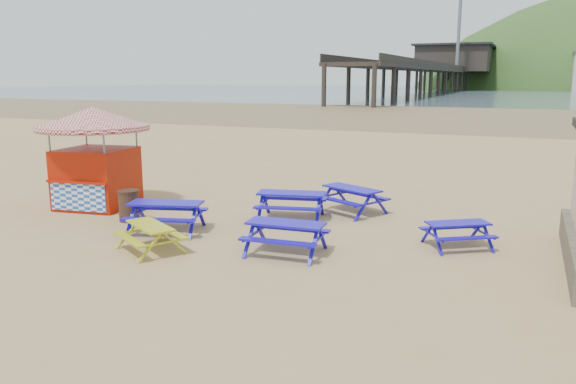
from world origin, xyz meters
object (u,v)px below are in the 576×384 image
at_px(ice_cream_kiosk, 95,144).
at_px(picnic_table_blue_a, 291,206).
at_px(picnic_table_yellow, 151,238).
at_px(litter_bin, 129,205).
at_px(picnic_table_blue_b, 351,200).

bearing_deg(ice_cream_kiosk, picnic_table_blue_a, -0.42).
bearing_deg(picnic_table_yellow, litter_bin, 168.40).
bearing_deg(litter_bin, picnic_table_yellow, -42.39).
height_order(picnic_table_blue_b, ice_cream_kiosk, ice_cream_kiosk).
height_order(picnic_table_blue_a, picnic_table_blue_b, picnic_table_blue_a).
bearing_deg(picnic_table_blue_b, ice_cream_kiosk, -136.94).
relative_size(picnic_table_blue_a, ice_cream_kiosk, 0.55).
height_order(picnic_table_yellow, ice_cream_kiosk, ice_cream_kiosk).
bearing_deg(picnic_table_yellow, picnic_table_blue_a, 96.17).
relative_size(ice_cream_kiosk, litter_bin, 4.45).
bearing_deg(picnic_table_blue_a, picnic_table_blue_b, 34.59).
height_order(ice_cream_kiosk, litter_bin, ice_cream_kiosk).
bearing_deg(picnic_table_blue_b, picnic_table_blue_a, -106.34).
bearing_deg(litter_bin, picnic_table_blue_a, 25.18).
distance_m(ice_cream_kiosk, litter_bin, 2.90).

